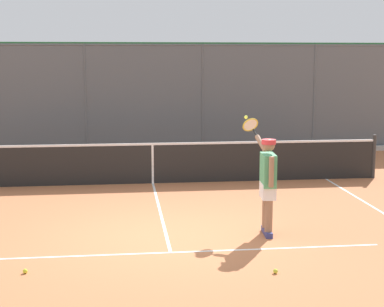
% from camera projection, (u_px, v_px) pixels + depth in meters
% --- Properties ---
extents(ground_plane, '(60.00, 60.00, 0.00)m').
position_uv_depth(ground_plane, '(167.00, 237.00, 9.96)').
color(ground_plane, '#B76B42').
extents(court_line_markings, '(8.51, 9.27, 0.01)m').
position_uv_depth(court_line_markings, '(173.00, 260.00, 8.80)').
color(court_line_markings, white).
rests_on(court_line_markings, ground).
extents(fence_backdrop, '(20.63, 1.37, 3.38)m').
position_uv_depth(fence_backdrop, '(144.00, 98.00, 18.73)').
color(fence_backdrop, '#565B60').
rests_on(fence_backdrop, ground).
extents(tennis_net, '(10.94, 0.09, 1.07)m').
position_uv_depth(tennis_net, '(153.00, 163.00, 14.06)').
color(tennis_net, '#2D2D2D').
rests_on(tennis_net, ground).
extents(tennis_player, '(0.42, 1.38, 1.91)m').
position_uv_depth(tennis_player, '(267.00, 179.00, 9.95)').
color(tennis_player, navy).
rests_on(tennis_player, ground).
extents(tennis_ball_near_baseline, '(0.07, 0.07, 0.07)m').
position_uv_depth(tennis_ball_near_baseline, '(275.00, 271.00, 8.27)').
color(tennis_ball_near_baseline, '#C1D138').
rests_on(tennis_ball_near_baseline, ground).
extents(tennis_ball_near_net, '(0.07, 0.07, 0.07)m').
position_uv_depth(tennis_ball_near_net, '(25.00, 271.00, 8.27)').
color(tennis_ball_near_net, '#CCDB33').
rests_on(tennis_ball_near_net, ground).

